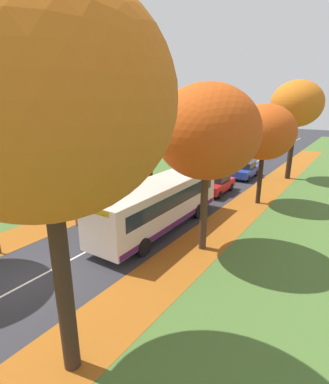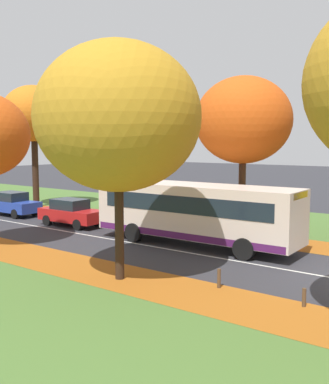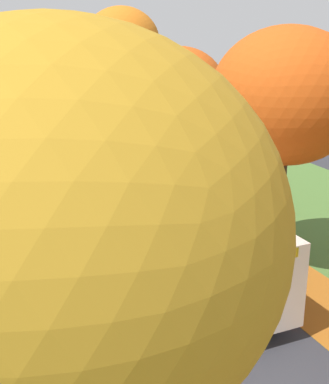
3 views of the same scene
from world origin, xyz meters
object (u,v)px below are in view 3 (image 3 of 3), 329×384
object	(u,v)px
tree_right_far	(122,43)
car_blue_following	(78,155)
tree_right_mid	(180,89)
bollard_third	(70,367)
car_red_lead	(105,184)
tree_right_near	(287,97)
bus	(182,228)
tree_left_nearest	(58,232)

from	to	relation	value
tree_right_far	car_blue_following	distance (m)	7.62
tree_right_mid	car_blue_following	bearing A→B (deg)	116.85
bollard_third	car_red_lead	size ratio (longest dim) A/B	0.16
tree_right_near	bollard_third	bearing A→B (deg)	-157.86
tree_right_far	bus	size ratio (longest dim) A/B	0.90
tree_right_mid	bollard_third	xyz separation A→B (m)	(-8.62, -12.32, -5.03)
tree_left_nearest	bus	world-z (taller)	tree_left_nearest
tree_left_nearest	bus	distance (m)	12.73
tree_right_near	bus	world-z (taller)	tree_right_near
tree_right_far	tree_right_near	bearing A→B (deg)	-91.12
tree_right_mid	car_red_lead	xyz separation A→B (m)	(-3.71, 0.65, -4.56)
bus	car_red_lead	xyz separation A→B (m)	(-0.13, 8.73, -0.89)
car_blue_following	car_red_lead	bearing A→B (deg)	-92.10
tree_right_far	car_red_lead	size ratio (longest dim) A/B	2.20
tree_left_nearest	tree_right_mid	xyz separation A→B (m)	(9.81, 18.14, -1.02)
tree_left_nearest	tree_right_near	distance (m)	13.35
car_red_lead	tree_right_near	bearing A→B (deg)	-69.75
bollard_third	bus	world-z (taller)	bus
tree_left_nearest	bollard_third	bearing A→B (deg)	78.45
car_red_lead	tree_right_far	bearing A→B (deg)	65.19
tree_right_mid	car_red_lead	world-z (taller)	tree_right_mid
tree_left_nearest	tree_right_near	xyz separation A→B (m)	(9.62, 9.25, -0.24)
tree_left_nearest	car_red_lead	xyz separation A→B (m)	(6.10, 18.79, -5.58)
bus	car_blue_following	bearing A→B (deg)	89.63
bus	car_red_lead	size ratio (longest dim) A/B	2.46
car_blue_following	tree_right_far	bearing A→B (deg)	30.43
tree_left_nearest	car_blue_following	size ratio (longest dim) A/B	2.06
tree_left_nearest	car_red_lead	world-z (taller)	tree_left_nearest
tree_left_nearest	tree_right_far	distance (m)	28.93
bus	car_red_lead	bearing A→B (deg)	90.86
tree_right_mid	car_red_lead	bearing A→B (deg)	170.10
tree_right_near	car_red_lead	bearing A→B (deg)	110.25
tree_right_mid	bollard_third	distance (m)	15.85
tree_left_nearest	tree_right_far	bearing A→B (deg)	69.84
bollard_third	bus	xyz separation A→B (m)	(5.04, 4.23, 1.36)
tree_left_nearest	bollard_third	xyz separation A→B (m)	(1.19, 5.82, -6.05)
tree_left_nearest	bus	bearing A→B (deg)	58.21
bollard_third	car_red_lead	bearing A→B (deg)	69.25
tree_right_mid	car_blue_following	distance (m)	8.95
tree_left_nearest	bus	size ratio (longest dim) A/B	0.84
tree_right_near	bollard_third	world-z (taller)	tree_right_near
bollard_third	tree_left_nearest	bearing A→B (deg)	-101.55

